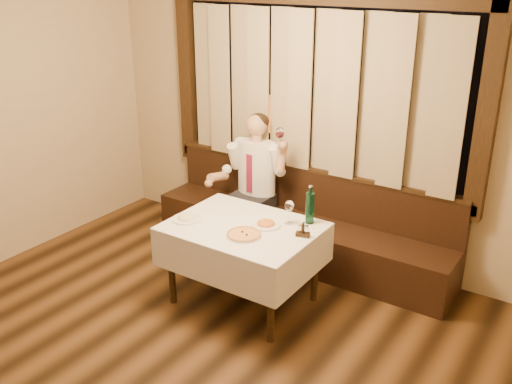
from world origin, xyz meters
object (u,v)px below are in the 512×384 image
Objects in this scene: green_bottle at (310,207)px; pizza at (244,234)px; dining_table at (243,236)px; pasta_red at (266,222)px; pasta_cream at (186,216)px; cruet_caddy at (303,232)px; banquette at (300,229)px; seated_man at (253,174)px.

pizza is at bearing -122.09° from green_bottle.
pasta_red reaches higher than dining_table.
pasta_cream is 2.12× the size of cruet_caddy.
cruet_caddy is (1.01, 0.28, 0.01)m from pasta_cream.
banquette is 12.26× the size of pasta_red.
seated_man is (-0.04, 1.11, 0.05)m from pasta_cream.
banquette is 1.00m from green_bottle.
dining_table is at bearing 20.21° from pasta_cream.
banquette reaches higher than pasta_cream.
pasta_red is (0.16, -0.92, 0.48)m from banquette.
pasta_cream is at bearing -159.79° from dining_table.
green_bottle is 1.13m from seated_man.
seated_man is (-0.97, 0.57, -0.06)m from green_bottle.
pasta_red is 0.71m from pasta_cream.
pasta_cream is at bearing -178.73° from pizza.
cruet_caddy is at bearing 32.79° from pizza.
banquette is 26.42× the size of cruet_caddy.
pasta_red is 0.18× the size of seated_man.
banquette is 0.75m from seated_man.
seated_man reaches higher than pizza.
pizza is (0.12, -0.16, 0.12)m from dining_table.
dining_table is 1.09m from seated_man.
banquette is 9.21× the size of green_bottle.
seated_man is at bearing 127.93° from cruet_caddy.
green_bottle is at bearing -55.77° from banquette.
cruet_caddy reaches higher than pizza.
dining_table is 0.87× the size of seated_man.
banquette is at bearing 106.15° from cruet_caddy.
pasta_cream is (-0.48, -1.20, 0.48)m from banquette.
cruet_caddy is 1.34m from seated_man.
seated_man reaches higher than pasta_red.
green_bottle reaches higher than pasta_cream.
seated_man is (-0.52, -0.09, 0.53)m from banquette.
dining_table is at bearing -147.24° from pasta_red.
pasta_red reaches higher than pizza.
pasta_cream is at bearing -178.39° from cruet_caddy.
green_bottle reaches higher than pizza.
pizza is 0.60m from pasta_cream.
seated_man is (-1.05, 0.83, 0.04)m from cruet_caddy.
pasta_red is 2.16× the size of cruet_caddy.
green_bottle is at bearing 30.01° from pasta_cream.
green_bottle is (0.93, 0.54, 0.11)m from pasta_cream.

